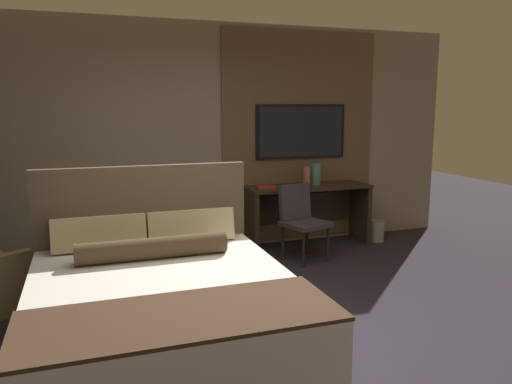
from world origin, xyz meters
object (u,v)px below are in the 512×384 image
(tv, at_px, (301,132))
(waste_bin, at_px, (376,231))
(book, at_px, (266,187))
(desk, at_px, (307,205))
(desk_chair, at_px, (301,215))
(bed, at_px, (162,309))
(vase_short, at_px, (315,174))
(vase_tall, at_px, (307,177))

(tv, bearing_deg, waste_bin, -19.75)
(tv, distance_m, waste_bin, 1.68)
(tv, distance_m, book, 0.92)
(desk, distance_m, book, 0.65)
(tv, height_order, desk_chair, tv)
(bed, xyz_separation_m, desk_chair, (1.90, 1.81, 0.17))
(vase_short, bearing_deg, book, -175.29)
(vase_tall, xyz_separation_m, vase_short, (0.17, 0.09, 0.02))
(desk, relative_size, book, 6.85)
(desk_chair, xyz_separation_m, book, (-0.27, 0.46, 0.28))
(book, bearing_deg, vase_tall, -3.96)
(desk, relative_size, vase_short, 5.68)
(vase_tall, bearing_deg, bed, -134.19)
(tv, distance_m, vase_short, 0.59)
(desk_chair, distance_m, book, 0.60)
(bed, relative_size, vase_short, 7.53)
(vase_tall, distance_m, book, 0.55)
(book, bearing_deg, tv, 25.00)
(bed, distance_m, desk_chair, 2.63)
(book, bearing_deg, vase_short, 4.71)
(bed, bearing_deg, tv, 48.85)
(tv, relative_size, book, 5.28)
(desk, xyz_separation_m, book, (-0.59, -0.06, 0.28))
(bed, height_order, book, bed)
(bed, xyz_separation_m, vase_short, (2.34, 2.33, 0.58))
(tv, bearing_deg, desk, -90.00)
(desk, xyz_separation_m, vase_short, (0.12, -0.00, 0.41))
(desk_chair, bearing_deg, vase_tall, 40.15)
(vase_tall, bearing_deg, desk_chair, -122.41)
(book, bearing_deg, desk, 6.00)
(book, distance_m, waste_bin, 1.69)
(bed, bearing_deg, vase_tall, 45.81)
(tv, bearing_deg, bed, -131.15)
(bed, bearing_deg, waste_bin, 34.54)
(bed, distance_m, vase_tall, 3.16)
(vase_tall, bearing_deg, book, 176.04)
(bed, relative_size, vase_tall, 8.43)
(bed, distance_m, waste_bin, 3.88)
(vase_short, bearing_deg, waste_bin, -8.77)
(desk, height_order, vase_tall, vase_tall)
(book, bearing_deg, bed, -125.77)
(bed, height_order, tv, tv)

